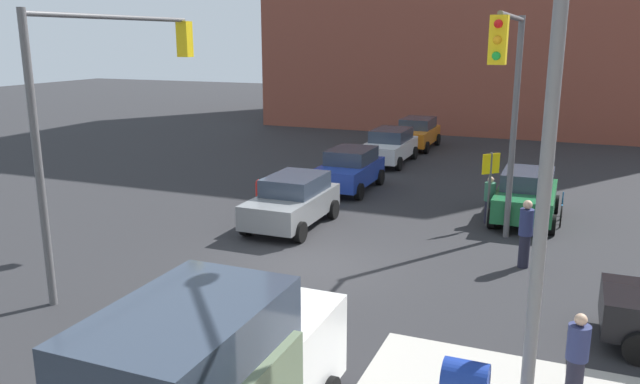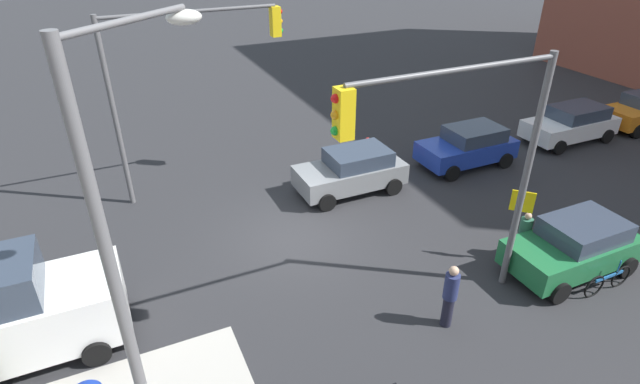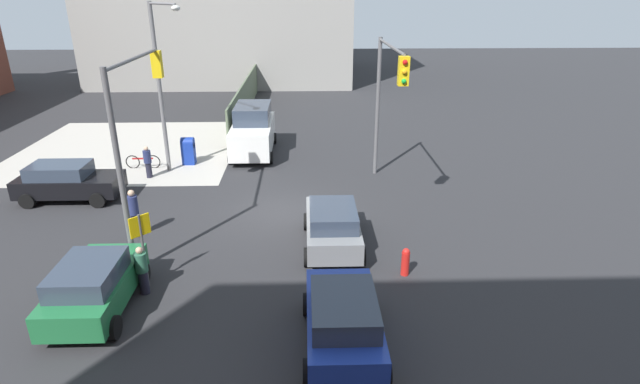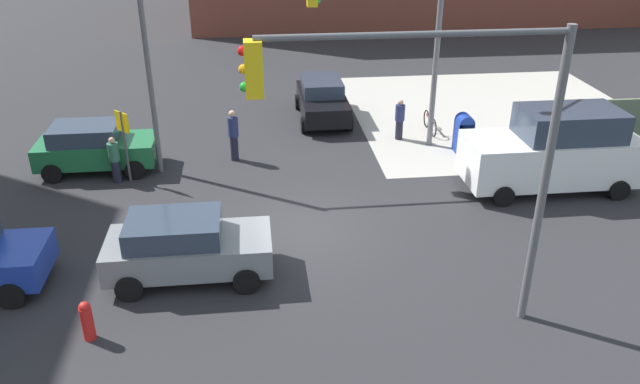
% 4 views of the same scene
% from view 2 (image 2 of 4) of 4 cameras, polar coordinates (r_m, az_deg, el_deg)
% --- Properties ---
extents(ground_plane, '(120.00, 120.00, 0.00)m').
position_cam_2_polar(ground_plane, '(16.18, -2.82, -5.17)').
color(ground_plane, '#28282B').
extents(traffic_signal_nw_corner, '(5.56, 0.36, 6.50)m').
position_cam_2_polar(traffic_signal_nw_corner, '(11.63, 16.27, 5.21)').
color(traffic_signal_nw_corner, '#59595B').
rests_on(traffic_signal_nw_corner, ground).
extents(traffic_signal_se_corner, '(6.10, 0.36, 6.50)m').
position_cam_2_polar(traffic_signal_se_corner, '(17.71, -15.58, 13.64)').
color(traffic_signal_se_corner, '#59595B').
rests_on(traffic_signal_se_corner, ground).
extents(street_lamp_corner, '(2.19, 1.85, 8.00)m').
position_cam_2_polar(street_lamp_corner, '(8.19, -21.19, -6.01)').
color(street_lamp_corner, slate).
rests_on(street_lamp_corner, ground).
extents(warning_sign_two_way, '(0.48, 0.48, 2.40)m').
position_cam_2_polar(warning_sign_two_way, '(15.35, 21.85, -2.34)').
color(warning_sign_two_way, '#4C4C4C').
rests_on(warning_sign_two_way, ground).
extents(fire_hydrant, '(0.26, 0.26, 0.94)m').
position_cam_2_polar(fire_hydrant, '(21.17, 5.43, 5.06)').
color(fire_hydrant, red).
rests_on(fire_hydrant, ground).
extents(hatchback_green, '(3.87, 2.02, 1.62)m').
position_cam_2_polar(hatchback_green, '(16.07, 27.06, -5.50)').
color(hatchback_green, '#1E6638').
rests_on(hatchback_green, ground).
extents(coupe_blue, '(3.93, 2.02, 1.62)m').
position_cam_2_polar(coupe_blue, '(21.25, 16.57, 5.07)').
color(coupe_blue, '#1E389E').
rests_on(coupe_blue, ground).
extents(hatchback_gray, '(3.99, 2.02, 1.62)m').
position_cam_2_polar(hatchback_gray, '(18.42, 3.67, 2.47)').
color(hatchback_gray, slate).
rests_on(hatchback_gray, ground).
extents(sedan_white, '(4.31, 2.02, 1.62)m').
position_cam_2_polar(sedan_white, '(25.33, 26.79, 7.02)').
color(sedan_white, white).
rests_on(sedan_white, ground).
extents(pedestrian_crossing, '(0.36, 0.36, 1.55)m').
position_cam_2_polar(pedestrian_crossing, '(16.05, 22.27, -4.53)').
color(pedestrian_crossing, '#2D664C').
rests_on(pedestrian_crossing, ground).
extents(pedestrian_walking_north, '(0.36, 0.36, 1.83)m').
position_cam_2_polar(pedestrian_walking_north, '(12.90, 14.63, -11.34)').
color(pedestrian_walking_north, navy).
rests_on(pedestrian_walking_north, ground).
extents(bicycle_at_crosswalk, '(1.75, 0.05, 0.97)m').
position_cam_2_polar(bicycle_at_crosswalk, '(15.96, 30.04, -8.80)').
color(bicycle_at_crosswalk, black).
rests_on(bicycle_at_crosswalk, ground).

